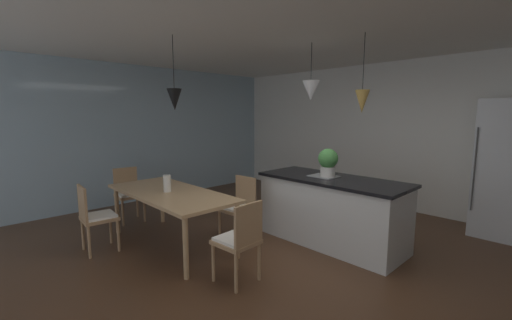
{
  "coord_description": "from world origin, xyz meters",
  "views": [
    {
      "loc": [
        2.24,
        -2.77,
        1.74
      ],
      "look_at": [
        -0.76,
        0.12,
        1.15
      ],
      "focal_mm": 22.65,
      "sensor_mm": 36.0,
      "label": 1
    }
  ],
  "objects_px": {
    "refrigerator": "(505,169)",
    "vase_on_dining_table": "(167,183)",
    "chair_near_left": "(95,216)",
    "chair_kitchen_end": "(240,239)",
    "chair_window_end": "(129,192)",
    "chair_far_right": "(239,205)",
    "potted_plant_on_island": "(328,162)",
    "dining_table": "(171,196)",
    "kitchen_island": "(331,210)"
  },
  "relations": [
    {
      "from": "chair_window_end",
      "to": "chair_kitchen_end",
      "type": "xyz_separation_m",
      "value": [
        2.78,
        -0.0,
        0.0
      ]
    },
    {
      "from": "chair_near_left",
      "to": "chair_kitchen_end",
      "type": "distance_m",
      "value": 2.02
    },
    {
      "from": "dining_table",
      "to": "potted_plant_on_island",
      "type": "bearing_deg",
      "value": 49.49
    },
    {
      "from": "potted_plant_on_island",
      "to": "chair_far_right",
      "type": "bearing_deg",
      "value": -139.05
    },
    {
      "from": "refrigerator",
      "to": "chair_window_end",
      "type": "bearing_deg",
      "value": -140.94
    },
    {
      "from": "chair_kitchen_end",
      "to": "vase_on_dining_table",
      "type": "bearing_deg",
      "value": -178.61
    },
    {
      "from": "chair_far_right",
      "to": "potted_plant_on_island",
      "type": "height_order",
      "value": "potted_plant_on_island"
    },
    {
      "from": "chair_near_left",
      "to": "vase_on_dining_table",
      "type": "xyz_separation_m",
      "value": [
        0.44,
        0.78,
        0.37
      ]
    },
    {
      "from": "chair_window_end",
      "to": "kitchen_island",
      "type": "height_order",
      "value": "kitchen_island"
    },
    {
      "from": "dining_table",
      "to": "chair_kitchen_end",
      "type": "distance_m",
      "value": 1.4
    },
    {
      "from": "chair_far_right",
      "to": "potted_plant_on_island",
      "type": "xyz_separation_m",
      "value": [
        0.91,
        0.79,
        0.64
      ]
    },
    {
      "from": "chair_far_right",
      "to": "vase_on_dining_table",
      "type": "bearing_deg",
      "value": -119.47
    },
    {
      "from": "chair_far_right",
      "to": "vase_on_dining_table",
      "type": "height_order",
      "value": "vase_on_dining_table"
    },
    {
      "from": "potted_plant_on_island",
      "to": "vase_on_dining_table",
      "type": "height_order",
      "value": "potted_plant_on_island"
    },
    {
      "from": "chair_window_end",
      "to": "vase_on_dining_table",
      "type": "bearing_deg",
      "value": -1.48
    },
    {
      "from": "chair_far_right",
      "to": "chair_kitchen_end",
      "type": "relative_size",
      "value": 1.0
    },
    {
      "from": "chair_kitchen_end",
      "to": "potted_plant_on_island",
      "type": "xyz_separation_m",
      "value": [
        -0.02,
        1.6,
        0.64
      ]
    },
    {
      "from": "chair_window_end",
      "to": "chair_kitchen_end",
      "type": "bearing_deg",
      "value": -0.03
    },
    {
      "from": "potted_plant_on_island",
      "to": "dining_table",
      "type": "bearing_deg",
      "value": -130.51
    },
    {
      "from": "dining_table",
      "to": "kitchen_island",
      "type": "height_order",
      "value": "kitchen_island"
    },
    {
      "from": "vase_on_dining_table",
      "to": "chair_near_left",
      "type": "bearing_deg",
      "value": -119.61
    },
    {
      "from": "chair_far_right",
      "to": "chair_near_left",
      "type": "distance_m",
      "value": 1.86
    },
    {
      "from": "chair_window_end",
      "to": "potted_plant_on_island",
      "type": "distance_m",
      "value": 3.25
    },
    {
      "from": "chair_near_left",
      "to": "chair_kitchen_end",
      "type": "bearing_deg",
      "value": 23.71
    },
    {
      "from": "chair_far_right",
      "to": "chair_near_left",
      "type": "bearing_deg",
      "value": -119.54
    },
    {
      "from": "refrigerator",
      "to": "vase_on_dining_table",
      "type": "height_order",
      "value": "refrigerator"
    },
    {
      "from": "chair_window_end",
      "to": "dining_table",
      "type": "bearing_deg",
      "value": -0.19
    },
    {
      "from": "chair_kitchen_end",
      "to": "chair_far_right",
      "type": "bearing_deg",
      "value": 139.18
    },
    {
      "from": "refrigerator",
      "to": "potted_plant_on_island",
      "type": "relative_size",
      "value": 5.03
    },
    {
      "from": "chair_far_right",
      "to": "refrigerator",
      "type": "relative_size",
      "value": 0.44
    },
    {
      "from": "chair_far_right",
      "to": "kitchen_island",
      "type": "xyz_separation_m",
      "value": [
        0.98,
        0.79,
        -0.01
      ]
    },
    {
      "from": "dining_table",
      "to": "vase_on_dining_table",
      "type": "xyz_separation_m",
      "value": [
        -0.02,
        -0.03,
        0.18
      ]
    },
    {
      "from": "dining_table",
      "to": "kitchen_island",
      "type": "xyz_separation_m",
      "value": [
        1.44,
        1.6,
        -0.2
      ]
    },
    {
      "from": "dining_table",
      "to": "refrigerator",
      "type": "bearing_deg",
      "value": 49.95
    },
    {
      "from": "chair_window_end",
      "to": "chair_far_right",
      "type": "xyz_separation_m",
      "value": [
        1.84,
        0.8,
        0.0
      ]
    },
    {
      "from": "chair_near_left",
      "to": "kitchen_island",
      "type": "bearing_deg",
      "value": 51.74
    },
    {
      "from": "chair_window_end",
      "to": "vase_on_dining_table",
      "type": "distance_m",
      "value": 1.42
    },
    {
      "from": "vase_on_dining_table",
      "to": "chair_kitchen_end",
      "type": "bearing_deg",
      "value": 1.39
    },
    {
      "from": "chair_far_right",
      "to": "chair_near_left",
      "type": "height_order",
      "value": "same"
    },
    {
      "from": "chair_kitchen_end",
      "to": "kitchen_island",
      "type": "bearing_deg",
      "value": 88.14
    },
    {
      "from": "chair_near_left",
      "to": "chair_far_right",
      "type": "bearing_deg",
      "value": 60.46
    },
    {
      "from": "chair_window_end",
      "to": "chair_far_right",
      "type": "relative_size",
      "value": 1.0
    },
    {
      "from": "chair_far_right",
      "to": "kitchen_island",
      "type": "bearing_deg",
      "value": 38.85
    },
    {
      "from": "chair_window_end",
      "to": "refrigerator",
      "type": "height_order",
      "value": "refrigerator"
    },
    {
      "from": "chair_near_left",
      "to": "kitchen_island",
      "type": "height_order",
      "value": "kitchen_island"
    },
    {
      "from": "refrigerator",
      "to": "vase_on_dining_table",
      "type": "xyz_separation_m",
      "value": [
        -3.01,
        -3.59,
        -0.14
      ]
    },
    {
      "from": "refrigerator",
      "to": "vase_on_dining_table",
      "type": "relative_size",
      "value": 8.83
    },
    {
      "from": "dining_table",
      "to": "vase_on_dining_table",
      "type": "distance_m",
      "value": 0.18
    },
    {
      "from": "dining_table",
      "to": "potted_plant_on_island",
      "type": "xyz_separation_m",
      "value": [
        1.37,
        1.6,
        0.45
      ]
    },
    {
      "from": "dining_table",
      "to": "chair_near_left",
      "type": "bearing_deg",
      "value": -119.73
    }
  ]
}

